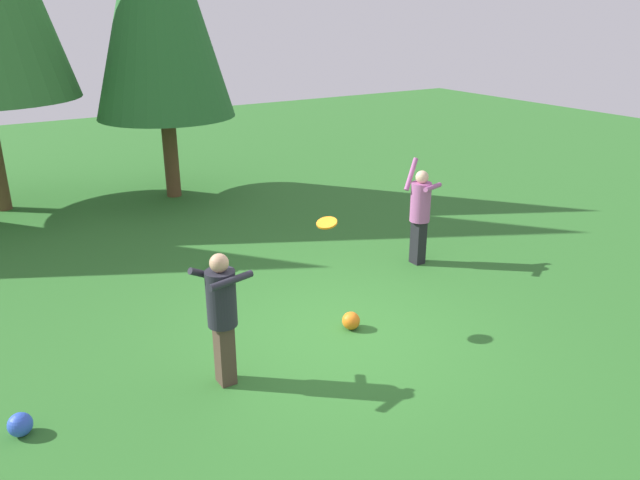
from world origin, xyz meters
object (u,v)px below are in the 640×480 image
frisbee (327,223)px  person_thrower (420,209)px  ball_blue (20,425)px  ball_white (217,263)px  person_catcher (222,309)px  ball_orange (351,321)px

frisbee → person_thrower: bearing=24.3°
ball_blue → ball_white: size_ratio=1.04×
person_thrower → frisbee: size_ratio=4.98×
person_catcher → ball_white: (1.21, 3.14, -0.84)m
person_catcher → frisbee: (1.67, 0.43, 0.59)m
person_thrower → frisbee: bearing=0.0°
ball_blue → ball_white: (3.40, 2.91, -0.00)m
person_thrower → ball_blue: (-6.47, -1.38, -0.85)m
ball_blue → person_catcher: bearing=-6.0°
person_thrower → ball_white: person_thrower is taller
ball_blue → person_thrower: bearing=12.0°
frisbee → ball_blue: size_ratio=1.45×
person_thrower → ball_blue: person_thrower is taller
person_catcher → frisbee: bearing=0.0°
person_catcher → ball_blue: bearing=159.6°
ball_orange → person_catcher: bearing=-172.0°
frisbee → ball_orange: 1.47m
person_thrower → ball_orange: 2.79m
frisbee → ball_white: frisbee is taller
person_thrower → frisbee: person_thrower is taller
person_catcher → ball_orange: (1.97, 0.28, -0.84)m
person_thrower → ball_white: size_ratio=7.51×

